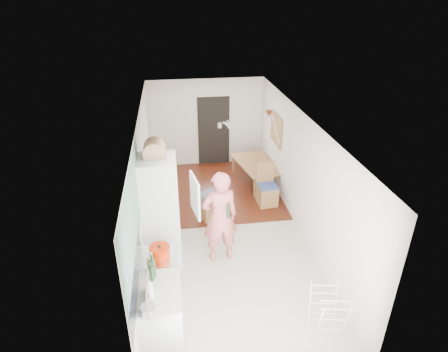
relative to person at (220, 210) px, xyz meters
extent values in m
cube|color=#BBB2A0|center=(0.21, 0.86, -1.09)|extent=(3.20, 7.00, 0.01)
cube|color=#54250F|center=(0.21, 2.71, -1.09)|extent=(3.20, 3.30, 0.01)
cube|color=slate|center=(-1.38, -1.14, 0.76)|extent=(0.02, 3.00, 1.30)
cube|color=black|center=(-1.38, -1.69, 0.06)|extent=(0.02, 1.90, 0.50)
cube|color=black|center=(0.41, 4.34, -0.09)|extent=(0.90, 0.04, 2.00)
cube|color=silver|center=(-1.09, -1.69, -0.66)|extent=(0.60, 0.90, 0.86)
cube|color=beige|center=(-1.09, -1.69, -0.20)|extent=(0.62, 0.92, 0.06)
cube|color=silver|center=(-1.09, -0.94, -0.65)|extent=(0.60, 0.60, 0.88)
cube|color=silver|center=(-1.09, -0.94, -0.19)|extent=(0.60, 0.60, 0.04)
cube|color=silver|center=(-1.06, 0.08, -0.02)|extent=(0.66, 0.66, 2.15)
cube|color=silver|center=(-0.45, -0.22, 0.46)|extent=(0.14, 0.56, 0.70)
cube|color=white|center=(-0.75, 0.08, 0.46)|extent=(0.02, 0.52, 0.66)
cube|color=#B37B51|center=(1.79, 2.76, 0.46)|extent=(0.03, 0.90, 0.70)
cube|color=#95603A|center=(1.77, 2.76, 0.46)|extent=(0.00, 0.94, 0.74)
cone|color=maroon|center=(1.75, 3.41, 0.66)|extent=(0.18, 0.18, 0.16)
imported|color=#D46662|center=(0.00, 0.00, 0.00)|extent=(0.86, 0.63, 2.18)
imported|color=#95603A|center=(1.41, 2.95, -0.85)|extent=(1.03, 1.52, 0.49)
cube|color=slate|center=(-0.03, 1.40, -0.53)|extent=(0.53, 0.53, 0.18)
cylinder|color=#BC2102|center=(-1.08, -0.96, -0.08)|extent=(0.36, 0.36, 0.19)
cylinder|color=silver|center=(-1.22, -2.07, -0.12)|extent=(0.21, 0.21, 0.10)
cylinder|color=#1C3D21|center=(0.12, -0.19, 0.07)|extent=(0.06, 0.06, 0.27)
cylinder|color=#1C3D21|center=(-1.16, -1.38, -0.02)|extent=(0.08, 0.08, 0.31)
cylinder|color=#1C3D21|center=(-1.18, -1.47, -0.04)|extent=(0.07, 0.07, 0.26)
cylinder|color=silver|center=(-1.19, -1.80, -0.06)|extent=(0.09, 0.09, 0.21)
cylinder|color=tan|center=(-1.23, -1.27, -0.07)|extent=(0.07, 0.07, 0.20)
cylinder|color=tan|center=(-1.20, -1.16, -0.07)|extent=(0.06, 0.06, 0.20)
camera|label=1|loc=(-0.75, -5.71, 3.62)|focal=30.00mm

